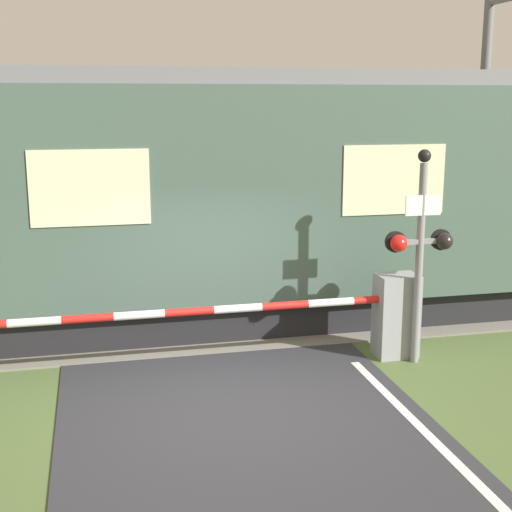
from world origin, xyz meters
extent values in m
plane|color=#4C6033|center=(0.00, 0.00, 0.00)|extent=(80.00, 80.00, 0.00)
cube|color=slate|center=(0.00, 3.41, 0.01)|extent=(36.00, 3.20, 0.03)
cube|color=#595451|center=(0.00, 2.69, 0.08)|extent=(36.00, 0.08, 0.10)
cube|color=#595451|center=(0.00, 4.13, 0.08)|extent=(36.00, 0.08, 0.10)
cube|color=black|center=(-1.67, 3.41, 0.30)|extent=(15.26, 2.31, 0.60)
cube|color=#42564C|center=(-1.67, 3.41, 2.27)|extent=(16.59, 2.71, 3.35)
cube|color=slate|center=(-1.67, 3.41, 4.07)|extent=(16.26, 2.50, 0.24)
cube|color=beige|center=(2.90, 2.05, 2.52)|extent=(1.66, 0.02, 1.07)
cube|color=beige|center=(-1.67, 2.05, 2.52)|extent=(1.66, 0.02, 1.07)
cube|color=gray|center=(2.64, 1.19, 0.62)|extent=(0.60, 0.44, 1.24)
cylinder|color=gray|center=(2.64, 1.19, 0.89)|extent=(0.16, 0.16, 0.18)
cylinder|color=red|center=(2.30, 1.19, 0.89)|extent=(0.68, 0.11, 0.11)
cylinder|color=white|center=(1.62, 1.19, 0.89)|extent=(0.68, 0.11, 0.11)
cylinder|color=red|center=(0.94, 1.19, 0.89)|extent=(0.68, 0.11, 0.11)
cylinder|color=white|center=(0.26, 1.19, 0.89)|extent=(0.68, 0.11, 0.11)
cylinder|color=red|center=(-0.42, 1.19, 0.89)|extent=(0.68, 0.11, 0.11)
cylinder|color=white|center=(-1.10, 1.19, 0.89)|extent=(0.68, 0.11, 0.11)
cylinder|color=red|center=(-1.78, 1.19, 0.89)|extent=(0.68, 0.11, 0.11)
cylinder|color=white|center=(-2.46, 1.19, 0.89)|extent=(0.68, 0.11, 0.11)
cylinder|color=gray|center=(2.81, 0.89, 1.44)|extent=(0.11, 0.11, 2.88)
cube|color=gray|center=(2.81, 0.89, 1.78)|extent=(0.81, 0.07, 0.07)
sphere|color=red|center=(2.47, 0.84, 1.78)|extent=(0.24, 0.24, 0.24)
sphere|color=black|center=(3.16, 0.84, 1.78)|extent=(0.24, 0.24, 0.24)
cylinder|color=black|center=(2.47, 0.95, 1.78)|extent=(0.30, 0.06, 0.30)
cylinder|color=black|center=(3.16, 0.95, 1.78)|extent=(0.30, 0.06, 0.30)
cube|color=white|center=(2.81, 0.85, 2.30)|extent=(0.53, 0.02, 0.28)
sphere|color=black|center=(2.81, 0.89, 2.98)|extent=(0.18, 0.18, 0.18)
cylinder|color=slate|center=(6.32, 5.46, 3.01)|extent=(0.20, 0.20, 6.01)
camera|label=1|loc=(-1.63, -8.13, 3.73)|focal=50.00mm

